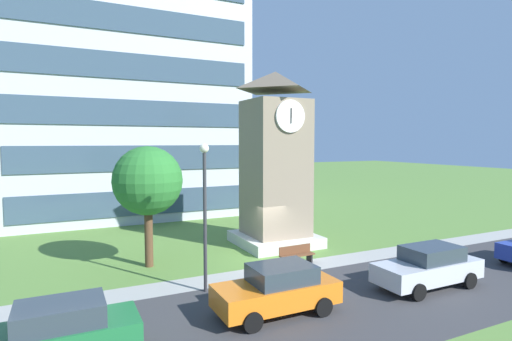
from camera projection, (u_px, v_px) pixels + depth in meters
The scene contains 11 objects.
ground_plane at pixel (270, 257), 20.82m from camera, with size 160.00×160.00×0.00m, color #567F38.
street_asphalt at pixel (351, 301), 15.02m from camera, with size 120.00×7.20×0.01m, color #38383A.
kerb_strip at pixel (290, 268), 18.97m from camera, with size 120.00×1.60×0.01m, color #9E9E99.
office_building at pixel (123, 99), 34.32m from camera, with size 17.99×13.66×19.20m.
clock_tower at pixel (275, 169), 23.12m from camera, with size 4.30×4.30×9.92m.
park_bench at pixel (297, 255), 19.64m from camera, with size 1.81×0.54×0.88m.
street_lamp at pixel (205, 201), 15.78m from camera, with size 0.36×0.36×5.89m.
tree_streetside at pixel (148, 181), 18.98m from camera, with size 3.27×3.27×5.76m.
parked_car_green at pixel (54, 334), 10.67m from camera, with size 4.47×1.90×1.69m.
parked_car_orange at pixel (278, 289), 13.95m from camera, with size 4.31×2.02×1.69m.
parked_car_silver at pixel (428, 266), 16.47m from camera, with size 4.64×1.93×1.69m.
Camera 1 is at (-9.58, -18.08, 5.96)m, focal length 28.25 mm.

